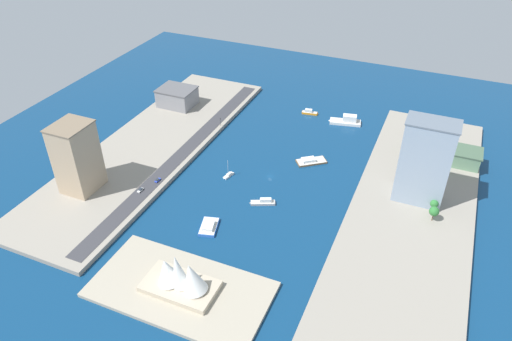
{
  "coord_description": "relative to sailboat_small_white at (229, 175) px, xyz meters",
  "views": [
    {
      "loc": [
        -92.65,
        239.9,
        183.16
      ],
      "look_at": [
        8.06,
        4.7,
        5.57
      ],
      "focal_mm": 33.6,
      "sensor_mm": 36.0,
      "label": 1
    }
  ],
  "objects": [
    {
      "name": "tower_tall_glass",
      "position": [
        -117.03,
        -20.87,
        28.48
      ],
      "size": [
        29.35,
        17.5,
        52.9
      ],
      "color": "#8C9EB2",
      "rests_on": "quay_west"
    },
    {
      "name": "road_strip",
      "position": [
        39.67,
        -10.63,
        2.08
      ],
      "size": [
        10.52,
        228.0,
        0.15
      ],
      "primitive_type": "cube",
      "color": "#38383D",
      "rests_on": "quay_east"
    },
    {
      "name": "quay_west",
      "position": [
        -116.42,
        -10.63,
        0.53
      ],
      "size": [
        70.0,
        240.0,
        2.96
      ],
      "primitive_type": "cube",
      "color": "gray",
      "rests_on": "ground_plane"
    },
    {
      "name": "catamaran_blue",
      "position": [
        -12.09,
        50.65,
        0.5
      ],
      "size": [
        12.99,
        17.64,
        3.8
      ],
      "color": "blue",
      "rests_on": "ground_plane"
    },
    {
      "name": "quay_east",
      "position": [
        66.02,
        -10.63,
        0.53
      ],
      "size": [
        70.0,
        240.0,
        2.96
      ],
      "primitive_type": "cube",
      "color": "gray",
      "rests_on": "ground_plane"
    },
    {
      "name": "hatchback_blue",
      "position": [
        37.44,
        26.44,
        2.87
      ],
      "size": [
        2.14,
        4.74,
        1.44
      ],
      "color": "black",
      "rests_on": "road_strip"
    },
    {
      "name": "sailboat_small_white",
      "position": [
        0.0,
        0.0,
        0.0
      ],
      "size": [
        4.61,
        9.41,
        12.87
      ],
      "color": "white",
      "rests_on": "ground_plane"
    },
    {
      "name": "ground_plane",
      "position": [
        -25.2,
        -10.63,
        -0.95
      ],
      "size": [
        440.0,
        440.0,
        0.0
      ],
      "primitive_type": "plane",
      "color": "navy"
    },
    {
      "name": "terminal_long_green",
      "position": [
        -128.58,
        -72.15,
        7.18
      ],
      "size": [
        45.56,
        17.93,
        10.3
      ],
      "color": "slate",
      "rests_on": "quay_west"
    },
    {
      "name": "yacht_sleek_gray",
      "position": [
        -32.26,
        17.72,
        0.44
      ],
      "size": [
        15.71,
        10.0,
        4.02
      ],
      "color": "#999EA3",
      "rests_on": "ground_plane"
    },
    {
      "name": "water_taxi_orange",
      "position": [
        -22.17,
        -104.19,
        0.57
      ],
      "size": [
        13.81,
        5.56,
        4.14
      ],
      "color": "orange",
      "rests_on": "ground_plane"
    },
    {
      "name": "opera_landmark",
      "position": [
        -21.4,
        97.07,
        9.1
      ],
      "size": [
        36.72,
        20.34,
        21.66
      ],
      "color": "#BCAD93",
      "rests_on": "peninsula_point"
    },
    {
      "name": "warehouse_low_gray",
      "position": [
        80.9,
        -71.5,
        9.3
      ],
      "size": [
        28.81,
        23.61,
        14.54
      ],
      "color": "gray",
      "rests_on": "quay_east"
    },
    {
      "name": "barge_flat_brown",
      "position": [
        -44.58,
        -37.02,
        0.25
      ],
      "size": [
        21.31,
        19.14,
        3.4
      ],
      "color": "brown",
      "rests_on": "ground_plane"
    },
    {
      "name": "apartment_midrise_tan",
      "position": [
        76.5,
        49.97,
        24.28
      ],
      "size": [
        20.33,
        23.52,
        44.49
      ],
      "color": "tan",
      "rests_on": "quay_east"
    },
    {
      "name": "traffic_light_waterfront",
      "position": [
        32.82,
        -53.89,
        6.34
      ],
      "size": [
        0.36,
        0.36,
        6.5
      ],
      "color": "black",
      "rests_on": "quay_east"
    },
    {
      "name": "van_white",
      "position": [
        41.5,
        39.57,
        2.9
      ],
      "size": [
        1.96,
        4.84,
        1.52
      ],
      "color": "black",
      "rests_on": "road_strip"
    },
    {
      "name": "ferry_white_commuter",
      "position": [
        -53.68,
        -100.61,
        1.56
      ],
      "size": [
        25.79,
        13.49,
        7.31
      ],
      "color": "silver",
      "rests_on": "ground_plane"
    },
    {
      "name": "peninsula_point",
      "position": [
        -20.87,
        97.07,
        0.05
      ],
      "size": [
        88.08,
        45.95,
        2.0
      ],
      "primitive_type": "cube",
      "color": "#A89E89",
      "rests_on": "ground_plane"
    },
    {
      "name": "park_tree_cluster",
      "position": [
        -128.03,
        -6.22,
        8.25
      ],
      "size": [
        5.84,
        13.86,
        9.53
      ],
      "color": "brown",
      "rests_on": "quay_west"
    }
  ]
}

